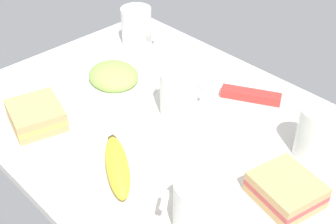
% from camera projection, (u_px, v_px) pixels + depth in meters
% --- Properties ---
extents(tabletop, '(0.90, 0.64, 0.02)m').
position_uv_depth(tabletop, '(168.00, 127.00, 0.99)').
color(tabletop, beige).
rests_on(tabletop, ground).
extents(plate_of_food, '(0.21, 0.21, 0.05)m').
position_uv_depth(plate_of_food, '(114.00, 79.00, 1.09)').
color(plate_of_food, white).
rests_on(plate_of_food, tabletop).
extents(coffee_mug_black, '(0.08, 0.10, 0.10)m').
position_uv_depth(coffee_mug_black, '(179.00, 93.00, 0.98)').
color(coffee_mug_black, white).
rests_on(coffee_mug_black, tabletop).
extents(coffee_mug_milky, '(0.10, 0.08, 0.10)m').
position_uv_depth(coffee_mug_milky, '(137.00, 26.00, 1.23)').
color(coffee_mug_milky, white).
rests_on(coffee_mug_milky, tabletop).
extents(coffee_mug_spare, '(0.10, 0.09, 0.10)m').
position_uv_depth(coffee_mug_spare, '(197.00, 205.00, 0.73)').
color(coffee_mug_spare, white).
rests_on(coffee_mug_spare, tabletop).
extents(sandwich_main, '(0.13, 0.12, 0.04)m').
position_uv_depth(sandwich_main, '(285.00, 190.00, 0.80)').
color(sandwich_main, tan).
rests_on(sandwich_main, tabletop).
extents(sandwich_side, '(0.14, 0.13, 0.04)m').
position_uv_depth(sandwich_side, '(36.00, 115.00, 0.97)').
color(sandwich_side, tan).
rests_on(sandwich_side, tabletop).
extents(glass_of_milk, '(0.07, 0.07, 0.11)m').
position_uv_depth(glass_of_milk, '(313.00, 135.00, 0.88)').
color(glass_of_milk, silver).
rests_on(glass_of_milk, tabletop).
extents(banana, '(0.16, 0.12, 0.04)m').
position_uv_depth(banana, '(117.00, 166.00, 0.85)').
color(banana, yellow).
rests_on(banana, tabletop).
extents(snack_bar, '(0.13, 0.09, 0.02)m').
position_uv_depth(snack_bar, '(251.00, 95.00, 1.05)').
color(snack_bar, red).
rests_on(snack_bar, tabletop).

